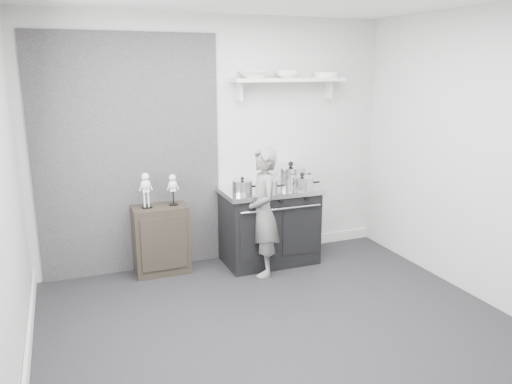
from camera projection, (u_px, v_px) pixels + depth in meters
ground at (283, 331)px, 4.20m from camera, size 4.00×4.00×0.00m
room_shell at (268, 135)px, 3.91m from camera, size 4.02×3.62×2.71m
wall_shelf at (288, 81)px, 5.51m from camera, size 1.30×0.26×0.24m
stove at (269, 225)px, 5.60m from camera, size 1.07×0.67×0.86m
side_cabinet at (161, 240)px, 5.32m from camera, size 0.57×0.33×0.74m
child at (263, 212)px, 5.21m from camera, size 0.39×0.54×1.36m
pot_front_left at (242, 187)px, 5.25m from camera, size 0.30×0.22×0.18m
pot_back_right at (291, 175)px, 5.68m from camera, size 0.42×0.34×0.26m
pot_front_right at (302, 183)px, 5.42m from camera, size 0.34×0.26×0.19m
pot_front_center at (269, 186)px, 5.31m from camera, size 0.27×0.19×0.16m
skeleton_full at (146, 188)px, 5.13m from camera, size 0.12×0.08×0.43m
skeleton_torso at (173, 188)px, 5.23m from camera, size 0.11×0.07×0.38m
bowl_large at (254, 74)px, 5.34m from camera, size 0.32×0.32×0.08m
bowl_small at (287, 74)px, 5.48m from camera, size 0.25×0.25×0.08m
plate_stack at (326, 75)px, 5.65m from camera, size 0.27×0.27×0.06m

